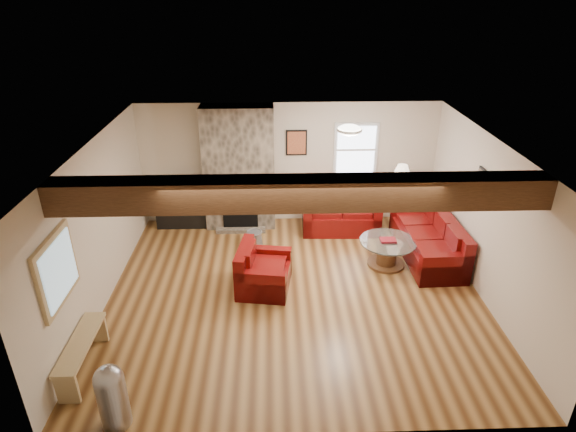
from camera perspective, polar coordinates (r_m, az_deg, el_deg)
name	(u,v)px	position (r m, az deg, el deg)	size (l,w,h in m)	color
room	(295,225)	(7.34, 0.88, -1.03)	(8.00, 8.00, 8.00)	#563216
oak_beam	(301,193)	(5.76, 1.55, 2.71)	(6.00, 0.36, 0.38)	#321E0F
chimney_breast	(239,170)	(9.66, -5.80, 5.45)	(1.40, 0.67, 2.50)	#38332B
back_window	(356,149)	(9.87, 8.04, 7.83)	(0.90, 0.08, 1.10)	silver
hatch_window	(57,270)	(6.49, -25.66, -5.79)	(0.08, 1.00, 0.90)	tan
ceiling_dome	(350,132)	(7.84, 7.30, 9.88)	(0.40, 0.40, 0.18)	white
artwork_back	(297,143)	(9.70, 1.01, 8.67)	(0.42, 0.06, 0.52)	black
artwork_right	(484,184)	(8.10, 22.24, 3.49)	(0.06, 0.55, 0.42)	black
sofa_three	(428,237)	(9.15, 16.22, -2.37)	(2.07, 0.86, 0.80)	#4C0B05
loveseat	(341,211)	(9.81, 6.27, 0.61)	(1.54, 0.89, 0.82)	#4C0B05
armchair_red	(264,268)	(7.91, -2.87, -6.21)	(0.93, 0.81, 0.75)	#4C0B05
coffee_table	(387,253)	(8.77, 11.62, -4.29)	(0.99, 0.99, 0.52)	#4B3018
tv_cabinet	(183,213)	(10.21, -12.29, 0.31)	(1.05, 0.42, 0.52)	black
television	(181,192)	(10.02, -12.55, 2.81)	(0.78, 0.10, 0.45)	black
floor_lamp	(402,175)	(9.49, 13.31, 4.69)	(0.38, 0.38, 1.46)	#A99246
pine_bench	(83,356)	(7.01, -23.12, -14.98)	(0.28, 1.22, 0.46)	tan
pedal_bin	(112,396)	(6.07, -20.14, -19.41)	(0.33, 0.33, 0.84)	#99999D
coal_bucket	(255,238)	(9.28, -3.99, -2.62)	(0.32, 0.32, 0.30)	slate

